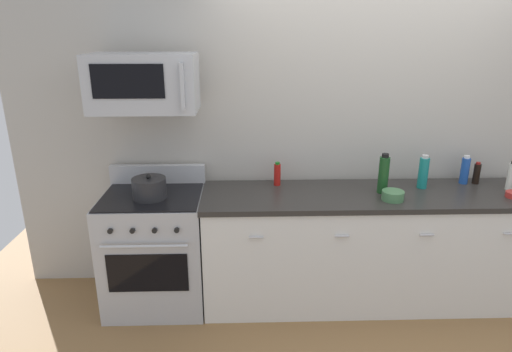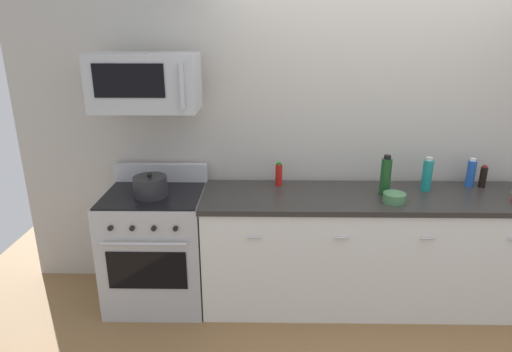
% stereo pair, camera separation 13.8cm
% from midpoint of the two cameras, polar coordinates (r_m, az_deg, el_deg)
% --- Properties ---
extents(ground_plane, '(6.86, 6.86, 0.00)m').
position_cam_midpoint_polar(ground_plane, '(3.85, 15.15, -15.28)').
color(ground_plane, olive).
extents(back_wall, '(5.71, 0.10, 2.70)m').
position_cam_midpoint_polar(back_wall, '(3.70, 15.43, 6.12)').
color(back_wall, '#B7B2A8').
rests_on(back_wall, ground_plane).
extents(counter_unit, '(2.62, 0.66, 0.92)m').
position_cam_midpoint_polar(counter_unit, '(3.62, 15.78, -9.22)').
color(counter_unit, white).
rests_on(counter_unit, ground_plane).
extents(range_oven, '(0.76, 0.69, 1.07)m').
position_cam_midpoint_polar(range_oven, '(3.58, -11.66, -9.03)').
color(range_oven, '#B7BABF').
rests_on(range_oven, ground_plane).
extents(microwave, '(0.74, 0.44, 0.40)m').
position_cam_midpoint_polar(microwave, '(3.25, -12.98, 11.83)').
color(microwave, '#B7BABF').
extents(bottle_sparkling_teal, '(0.08, 0.08, 0.27)m').
position_cam_midpoint_polar(bottle_sparkling_teal, '(3.62, 22.41, 0.13)').
color(bottle_sparkling_teal, '#197F7A').
rests_on(bottle_sparkling_teal, countertop_slab).
extents(bottle_soda_blue, '(0.07, 0.07, 0.23)m').
position_cam_midpoint_polar(bottle_soda_blue, '(3.86, 27.12, 0.32)').
color(bottle_soda_blue, '#1E4CA5').
rests_on(bottle_soda_blue, countertop_slab).
extents(bottle_hot_sauce_red, '(0.05, 0.05, 0.19)m').
position_cam_midpoint_polar(bottle_hot_sauce_red, '(3.48, 4.12, 0.18)').
color(bottle_hot_sauce_red, '#B21914').
rests_on(bottle_hot_sauce_red, countertop_slab).
extents(bottle_wine_green, '(0.08, 0.08, 0.31)m').
position_cam_midpoint_polar(bottle_wine_green, '(3.42, 17.64, -0.03)').
color(bottle_wine_green, '#19471E').
rests_on(bottle_wine_green, countertop_slab).
extents(bottle_soy_sauce_dark, '(0.05, 0.05, 0.18)m').
position_cam_midpoint_polar(bottle_soy_sauce_dark, '(3.91, 28.38, -0.09)').
color(bottle_soy_sauce_dark, black).
rests_on(bottle_soy_sauce_dark, countertop_slab).
extents(bowl_green_glaze, '(0.16, 0.16, 0.07)m').
position_cam_midpoint_polar(bowl_green_glaze, '(3.32, 18.69, -2.68)').
color(bowl_green_glaze, '#477A4C').
rests_on(bowl_green_glaze, countertop_slab).
extents(stockpot, '(0.25, 0.25, 0.19)m').
position_cam_midpoint_polar(stockpot, '(3.32, -12.44, -1.34)').
color(stockpot, '#262628').
rests_on(stockpot, range_oven).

